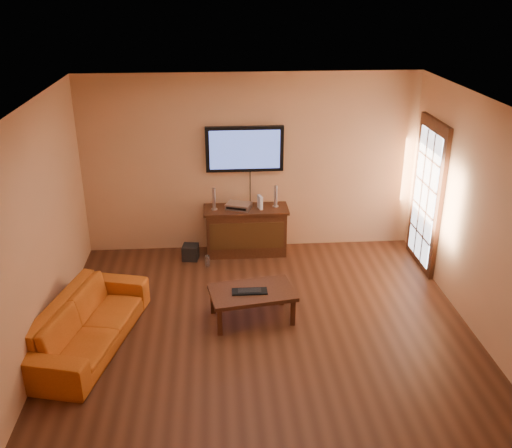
{
  "coord_description": "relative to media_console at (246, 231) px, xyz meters",
  "views": [
    {
      "loc": [
        -0.53,
        -5.67,
        3.9
      ],
      "look_at": [
        -0.04,
        0.8,
        1.1
      ],
      "focal_mm": 40.0,
      "sensor_mm": 36.0,
      "label": 1
    }
  ],
  "objects": [
    {
      "name": "speaker_right",
      "position": [
        0.45,
        0.04,
        0.52
      ],
      "size": [
        0.09,
        0.09,
        0.33
      ],
      "color": "silver",
      "rests_on": "media_console"
    },
    {
      "name": "subwoofer",
      "position": [
        -0.85,
        -0.16,
        -0.26
      ],
      "size": [
        0.26,
        0.26,
        0.23
      ],
      "primitive_type": "cube",
      "rotation": [
        0.0,
        0.0,
        -0.15
      ],
      "color": "black",
      "rests_on": "ground"
    },
    {
      "name": "game_console",
      "position": [
        0.21,
        -0.02,
        0.46
      ],
      "size": [
        0.08,
        0.15,
        0.2
      ],
      "primitive_type": "cube",
      "rotation": [
        0.0,
        0.0,
        0.26
      ],
      "color": "white",
      "rests_on": "media_console"
    },
    {
      "name": "av_receiver",
      "position": [
        -0.1,
        0.01,
        0.4
      ],
      "size": [
        0.43,
        0.37,
        0.08
      ],
      "primitive_type": "cube",
      "rotation": [
        0.0,
        0.0,
        -0.37
      ],
      "color": "silver",
      "rests_on": "media_console"
    },
    {
      "name": "ground_plane",
      "position": [
        0.09,
        -2.25,
        -0.37
      ],
      "size": [
        5.0,
        5.0,
        0.0
      ],
      "primitive_type": "plane",
      "color": "#3B1E10",
      "rests_on": "ground"
    },
    {
      "name": "keyboard",
      "position": [
        -0.07,
        -1.9,
        0.04
      ],
      "size": [
        0.43,
        0.16,
        0.03
      ],
      "color": "black",
      "rests_on": "coffee_table"
    },
    {
      "name": "coffee_table",
      "position": [
        -0.04,
        -1.88,
        -0.03
      ],
      "size": [
        1.1,
        0.77,
        0.4
      ],
      "color": "#34180B",
      "rests_on": "ground"
    },
    {
      "name": "room_walls",
      "position": [
        0.09,
        -1.63,
        1.32
      ],
      "size": [
        5.0,
        5.0,
        5.0
      ],
      "color": "tan",
      "rests_on": "ground"
    },
    {
      "name": "media_console",
      "position": [
        0.0,
        0.0,
        0.0
      ],
      "size": [
        1.27,
        0.49,
        0.73
      ],
      "color": "#34180B",
      "rests_on": "ground"
    },
    {
      "name": "television",
      "position": [
        0.0,
        0.2,
        1.22
      ],
      "size": [
        1.15,
        0.08,
        0.68
      ],
      "color": "black",
      "rests_on": "ground"
    },
    {
      "name": "speaker_left",
      "position": [
        -0.47,
        -0.01,
        0.52
      ],
      "size": [
        0.09,
        0.09,
        0.34
      ],
      "color": "silver",
      "rests_on": "media_console"
    },
    {
      "name": "bottle",
      "position": [
        -0.6,
        -0.42,
        -0.28
      ],
      "size": [
        0.07,
        0.07,
        0.19
      ],
      "color": "white",
      "rests_on": "ground"
    },
    {
      "name": "sofa",
      "position": [
        -1.95,
        -2.27,
        0.01
      ],
      "size": [
        1.03,
        2.04,
        0.77
      ],
      "primitive_type": "imported",
      "rotation": [
        0.0,
        0.0,
        1.32
      ],
      "color": "#BB5414",
      "rests_on": "ground"
    },
    {
      "name": "french_door",
      "position": [
        2.54,
        -0.55,
        0.68
      ],
      "size": [
        0.07,
        1.02,
        2.22
      ],
      "color": "#34180B",
      "rests_on": "ground"
    }
  ]
}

